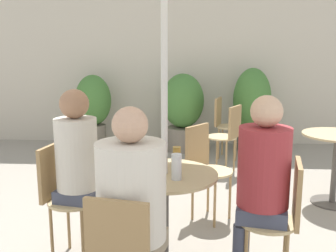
{
  "coord_description": "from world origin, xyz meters",
  "views": [
    {
      "loc": [
        0.26,
        -2.38,
        1.57
      ],
      "look_at": [
        0.08,
        0.58,
        0.98
      ],
      "focal_mm": 42.0,
      "sensor_mm": 36.0,
      "label": 1
    }
  ],
  "objects": [
    {
      "name": "potted_plant_1",
      "position": [
        0.12,
        3.63,
        0.66
      ],
      "size": [
        0.65,
        0.65,
        1.2
      ],
      "color": "slate",
      "rests_on": "ground_plane"
    },
    {
      "name": "beer_glass_0",
      "position": [
        0.17,
        0.05,
        0.82
      ],
      "size": [
        0.07,
        0.07,
        0.17
      ],
      "color": "silver",
      "rests_on": "cafe_table_near"
    },
    {
      "name": "beer_glass_2",
      "position": [
        -0.07,
        0.19,
        0.81
      ],
      "size": [
        0.06,
        0.06,
        0.16
      ],
      "color": "beige",
      "rests_on": "cafe_table_near"
    },
    {
      "name": "storefront_wall",
      "position": [
        0.0,
        4.17,
        1.5
      ],
      "size": [
        10.0,
        0.06,
        3.0
      ],
      "color": "beige",
      "rests_on": "ground_plane"
    },
    {
      "name": "bistro_chair_0",
      "position": [
        -0.69,
        0.33,
        0.54
      ],
      "size": [
        0.41,
        0.39,
        0.87
      ],
      "rotation": [
        0.0,
        0.0,
        1.37
      ],
      "color": "tan",
      "rests_on": "ground_plane"
    },
    {
      "name": "seated_person_0",
      "position": [
        -0.55,
        0.3,
        0.78
      ],
      "size": [
        0.34,
        0.31,
        1.29
      ],
      "rotation": [
        0.0,
        0.0,
        1.37
      ],
      "color": "#42475B",
      "rests_on": "ground_plane"
    },
    {
      "name": "bistro_chair_5",
      "position": [
        0.73,
        3.24,
        0.54
      ],
      "size": [
        0.42,
        0.4,
        0.87
      ],
      "rotation": [
        0.0,
        0.0,
        1.28
      ],
      "color": "tan",
      "rests_on": "ground_plane"
    },
    {
      "name": "seated_person_2",
      "position": [
        0.71,
        0.05,
        0.77
      ],
      "size": [
        0.37,
        0.34,
        1.29
      ],
      "rotation": [
        0.0,
        0.0,
        4.52
      ],
      "color": "#42475B",
      "rests_on": "ground_plane"
    },
    {
      "name": "bistro_chair_2",
      "position": [
        0.85,
        0.03,
        0.54
      ],
      "size": [
        0.41,
        0.39,
        0.87
      ],
      "rotation": [
        0.0,
        0.0,
        -1.77
      ],
      "color": "tan",
      "rests_on": "ground_plane"
    },
    {
      "name": "bistro_chair_3",
      "position": [
        0.38,
        1.13,
        0.54
      ],
      "size": [
        0.44,
        0.43,
        0.87
      ],
      "rotation": [
        0.0,
        0.0,
        0.91
      ],
      "color": "tan",
      "rests_on": "ground_plane"
    },
    {
      "name": "bistro_chair_4",
      "position": [
        0.72,
        2.48,
        0.54
      ],
      "size": [
        0.43,
        0.42,
        0.87
      ],
      "rotation": [
        0.0,
        0.0,
        4.2
      ],
      "color": "tan",
      "rests_on": "ground_plane"
    },
    {
      "name": "cafe_table_far",
      "position": [
        1.72,
        1.54,
        0.53
      ],
      "size": [
        0.69,
        0.69,
        0.73
      ],
      "color": "#514C47",
      "rests_on": "ground_plane"
    },
    {
      "name": "beer_glass_1",
      "position": [
        0.16,
        0.31,
        0.81
      ],
      "size": [
        0.06,
        0.06,
        0.15
      ],
      "color": "#B28433",
      "rests_on": "cafe_table_near"
    },
    {
      "name": "potted_plant_2",
      "position": [
        1.19,
        3.7,
        0.71
      ],
      "size": [
        0.58,
        0.58,
        1.28
      ],
      "color": "#47423D",
      "rests_on": "ground_plane"
    },
    {
      "name": "potted_plant_0",
      "position": [
        -1.29,
        3.69,
        0.67
      ],
      "size": [
        0.56,
        0.56,
        1.17
      ],
      "color": "slate",
      "rests_on": "ground_plane"
    },
    {
      "name": "cafe_table_near",
      "position": [
        0.08,
        0.18,
        0.54
      ],
      "size": [
        0.73,
        0.73,
        0.73
      ],
      "color": "#514C47",
      "rests_on": "ground_plane"
    },
    {
      "name": "seated_person_1",
      "position": [
        -0.05,
        -0.45,
        0.76
      ],
      "size": [
        0.37,
        0.4,
        1.29
      ],
      "rotation": [
        0.0,
        0.0,
        2.95
      ],
      "color": "gray",
      "rests_on": "ground_plane"
    }
  ]
}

